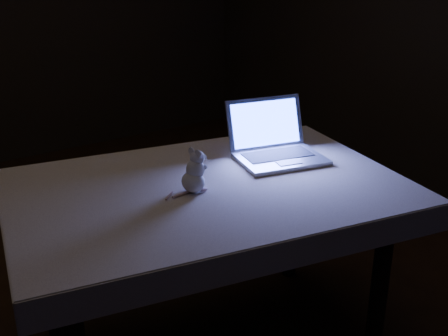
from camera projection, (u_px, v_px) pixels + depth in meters
floor at (140, 312)px, 2.75m from camera, size 5.00×5.00×0.00m
table at (209, 270)px, 2.39m from camera, size 1.59×1.19×0.77m
tablecloth at (225, 193)px, 2.30m from camera, size 1.75×1.37×0.11m
laptop at (282, 134)px, 2.44m from camera, size 0.44×0.40×0.25m
plush_mouse at (193, 171)px, 2.15m from camera, size 0.16×0.16×0.17m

